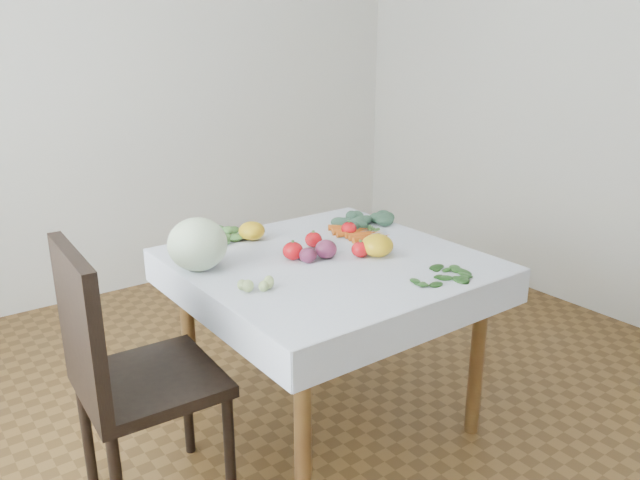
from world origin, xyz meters
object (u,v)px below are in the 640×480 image
(carrot_bunch, at_px, (360,233))
(table, at_px, (328,282))
(heirloom_back, at_px, (252,231))
(cabbage, at_px, (198,244))
(chair, at_px, (121,366))

(carrot_bunch, bearing_deg, table, -152.86)
(table, bearing_deg, heirloom_back, 107.77)
(heirloom_back, bearing_deg, cabbage, -151.02)
(table, distance_m, cabbage, 0.56)
(heirloom_back, bearing_deg, chair, -150.96)
(cabbage, bearing_deg, chair, -150.91)
(chair, distance_m, cabbage, 0.55)
(heirloom_back, distance_m, carrot_bunch, 0.49)
(table, xyz_separation_m, heirloom_back, (-0.13, 0.40, 0.14))
(table, bearing_deg, cabbage, 157.44)
(cabbage, height_order, heirloom_back, cabbage)
(heirloom_back, bearing_deg, carrot_bunch, -30.37)
(carrot_bunch, bearing_deg, cabbage, 176.32)
(chair, relative_size, cabbage, 4.39)
(cabbage, distance_m, carrot_bunch, 0.78)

